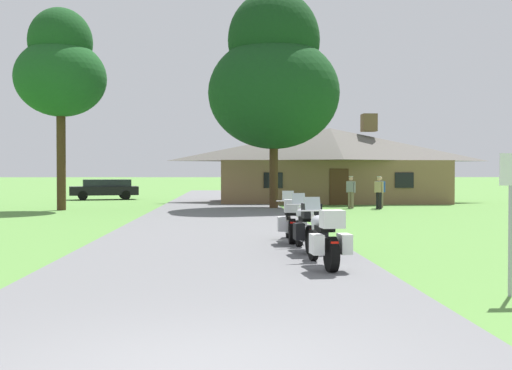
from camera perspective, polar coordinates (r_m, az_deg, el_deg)
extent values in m
plane|color=#56893D|center=(25.35, -3.49, -3.05)|extent=(500.00, 500.00, 0.00)
cube|color=slate|center=(23.35, -3.54, -3.34)|extent=(6.40, 80.00, 0.06)
cylinder|color=black|center=(12.53, 5.36, -5.60)|extent=(0.16, 0.65, 0.64)
cylinder|color=black|center=(11.14, 7.06, -6.44)|extent=(0.21, 0.65, 0.64)
cube|color=silver|center=(11.81, 6.19, -5.72)|extent=(0.31, 0.58, 0.30)
ellipsoid|color=#B2B5BC|center=(12.01, 5.89, -3.44)|extent=(0.34, 0.54, 0.26)
cube|color=black|center=(11.58, 6.43, -4.06)|extent=(0.32, 0.54, 0.10)
cylinder|color=silver|center=(12.43, 5.41, -2.41)|extent=(0.66, 0.09, 0.03)
cylinder|color=silver|center=(12.49, 5.36, -3.96)|extent=(0.08, 0.24, 0.73)
cube|color=#B2BCC6|center=(12.52, 5.30, -1.74)|extent=(0.33, 0.14, 0.27)
sphere|color=silver|center=(12.44, 5.41, -3.06)|extent=(0.11, 0.11, 0.11)
cube|color=silver|center=(11.03, 7.14, -3.18)|extent=(0.43, 0.39, 0.32)
cube|color=red|center=(10.91, 7.37, -5.42)|extent=(0.14, 0.04, 0.06)
cylinder|color=silver|center=(11.50, 7.33, -6.71)|extent=(0.12, 0.55, 0.07)
cube|color=silver|center=(11.11, 5.70, -5.53)|extent=(0.23, 0.42, 0.36)
cube|color=silver|center=(11.24, 8.29, -5.45)|extent=(0.23, 0.42, 0.36)
cylinder|color=black|center=(14.90, 4.04, -4.52)|extent=(0.15, 0.65, 0.64)
cylinder|color=black|center=(13.49, 5.16, -5.11)|extent=(0.19, 0.65, 0.64)
cube|color=silver|center=(14.17, 4.59, -4.57)|extent=(0.29, 0.58, 0.30)
ellipsoid|color=#B2B5BC|center=(14.39, 4.39, -2.69)|extent=(0.33, 0.54, 0.26)
cube|color=black|center=(13.94, 4.75, -3.18)|extent=(0.31, 0.54, 0.10)
cylinder|color=silver|center=(14.81, 4.07, -1.84)|extent=(0.66, 0.07, 0.03)
cylinder|color=silver|center=(14.87, 4.04, -3.14)|extent=(0.07, 0.24, 0.73)
cube|color=#B2BCC6|center=(14.90, 4.00, -1.28)|extent=(0.33, 0.13, 0.27)
sphere|color=silver|center=(14.82, 4.07, -2.38)|extent=(0.11, 0.11, 0.11)
cube|color=black|center=(13.39, 5.21, -2.41)|extent=(0.42, 0.38, 0.32)
cube|color=red|center=(13.26, 5.36, -4.25)|extent=(0.14, 0.04, 0.06)
cylinder|color=silver|center=(13.85, 5.46, -5.37)|extent=(0.10, 0.55, 0.07)
cube|color=black|center=(13.48, 4.04, -4.35)|extent=(0.22, 0.41, 0.36)
cube|color=black|center=(13.58, 6.20, -4.31)|extent=(0.22, 0.41, 0.36)
cylinder|color=black|center=(16.84, 3.02, -3.87)|extent=(0.13, 0.64, 0.64)
cylinder|color=black|center=(15.41, 3.41, -4.34)|extent=(0.17, 0.64, 0.64)
cube|color=silver|center=(16.10, 3.21, -3.89)|extent=(0.28, 0.57, 0.30)
ellipsoid|color=gold|center=(16.32, 3.15, -2.23)|extent=(0.32, 0.53, 0.26)
cube|color=black|center=(15.87, 3.27, -2.66)|extent=(0.30, 0.53, 0.10)
cylinder|color=silver|center=(16.75, 3.04, -1.50)|extent=(0.66, 0.05, 0.03)
cylinder|color=silver|center=(16.81, 3.02, -2.65)|extent=(0.07, 0.24, 0.73)
cube|color=#B2BCC6|center=(16.85, 3.01, -1.01)|extent=(0.32, 0.12, 0.27)
sphere|color=silver|center=(16.76, 3.04, -1.98)|extent=(0.11, 0.11, 0.11)
cube|color=#B7B7BC|center=(15.31, 3.42, -1.97)|extent=(0.41, 0.37, 0.32)
cube|color=red|center=(15.17, 3.47, -3.57)|extent=(0.14, 0.03, 0.06)
cylinder|color=silver|center=(15.75, 3.82, -4.58)|extent=(0.09, 0.55, 0.07)
cube|color=#B7B7BC|center=(15.42, 2.43, -3.66)|extent=(0.21, 0.41, 0.36)
cube|color=#B7B7BC|center=(15.46, 4.35, -3.65)|extent=(0.21, 0.41, 0.36)
cube|color=brown|center=(38.55, 6.94, 0.31)|extent=(13.67, 6.01, 2.60)
pyramid|color=#5B5651|center=(38.59, 6.95, 3.77)|extent=(14.49, 6.37, 2.06)
cube|color=brown|center=(39.17, 10.52, 5.74)|extent=(0.90, 0.90, 1.10)
cube|color=#472D19|center=(35.57, 7.77, -0.17)|extent=(1.10, 0.08, 2.10)
cube|color=black|center=(35.06, 1.62, 0.45)|extent=(1.10, 0.06, 0.90)
cube|color=black|center=(36.47, 13.69, 0.44)|extent=(1.10, 0.06, 0.90)
cylinder|color=#75664C|center=(32.90, 11.39, -1.37)|extent=(0.14, 0.14, 0.86)
cylinder|color=#75664C|center=(32.95, 11.68, -1.36)|extent=(0.14, 0.14, 0.86)
cube|color=#2D56AD|center=(32.90, 11.54, -0.13)|extent=(0.37, 0.24, 0.56)
cylinder|color=#2D56AD|center=(32.84, 11.16, -0.17)|extent=(0.09, 0.09, 0.58)
cylinder|color=#2D56AD|center=(32.98, 11.92, -0.16)|extent=(0.09, 0.09, 0.58)
sphere|color=tan|center=(32.90, 11.54, 0.60)|extent=(0.21, 0.21, 0.21)
cylinder|color=black|center=(31.76, 11.55, -1.46)|extent=(0.14, 0.14, 0.86)
cylinder|color=black|center=(31.86, 11.28, -1.45)|extent=(0.14, 0.14, 0.86)
cube|color=tan|center=(31.79, 11.42, -0.17)|extent=(0.40, 0.42, 0.56)
cylinder|color=tan|center=(31.66, 11.76, -0.21)|extent=(0.09, 0.09, 0.58)
cylinder|color=tan|center=(31.92, 11.08, -0.20)|extent=(0.09, 0.09, 0.58)
sphere|color=tan|center=(31.78, 11.42, 0.59)|extent=(0.21, 0.21, 0.21)
cylinder|color=#B2AD99|center=(31.78, 11.42, 0.77)|extent=(0.22, 0.22, 0.05)
cylinder|color=#75664C|center=(32.27, 8.72, -1.41)|extent=(0.14, 0.14, 0.86)
cylinder|color=#75664C|center=(32.17, 9.00, -1.41)|extent=(0.14, 0.14, 0.86)
cube|color=gray|center=(32.20, 8.86, -0.15)|extent=(0.41, 0.41, 0.56)
cylinder|color=gray|center=(32.31, 8.51, -0.18)|extent=(0.09, 0.09, 0.58)
cylinder|color=gray|center=(32.08, 9.22, -0.19)|extent=(0.09, 0.09, 0.58)
sphere|color=tan|center=(32.19, 8.86, 0.60)|extent=(0.21, 0.21, 0.21)
cylinder|color=#B2AD99|center=(32.19, 8.87, 0.78)|extent=(0.22, 0.22, 0.05)
cylinder|color=#9EA0A5|center=(9.87, 22.69, -3.58)|extent=(0.06, 0.06, 2.10)
cube|color=silver|center=(9.82, 22.78, 1.36)|extent=(0.36, 0.02, 0.48)
cylinder|color=#422D19|center=(31.28, 1.67, 1.49)|extent=(0.44, 0.44, 4.09)
ellipsoid|color=#143D19|center=(31.54, 1.67, 8.57)|extent=(6.72, 6.72, 5.71)
ellipsoid|color=#123716|center=(32.00, 1.68, 13.35)|extent=(4.70, 4.70, 5.04)
cylinder|color=#422D19|center=(31.77, -17.75, 2.53)|extent=(0.44, 0.44, 5.32)
ellipsoid|color=#194C1E|center=(32.11, -17.79, 9.49)|extent=(4.47, 4.47, 3.80)
ellipsoid|color=#16441B|center=(32.42, -17.81, 12.61)|extent=(3.13, 3.13, 3.35)
cube|color=black|center=(43.61, -14.04, -0.52)|extent=(4.91, 2.93, 0.60)
cube|color=black|center=(43.61, -13.78, 0.19)|extent=(3.52, 2.37, 0.48)
cylinder|color=black|center=(42.71, -15.88, -0.97)|extent=(0.67, 0.37, 0.64)
cylinder|color=black|center=(44.40, -15.94, -0.89)|extent=(0.67, 0.37, 0.64)
cylinder|color=black|center=(42.88, -12.07, -0.94)|extent=(0.67, 0.37, 0.64)
cylinder|color=black|center=(44.57, -12.28, -0.87)|extent=(0.67, 0.37, 0.64)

